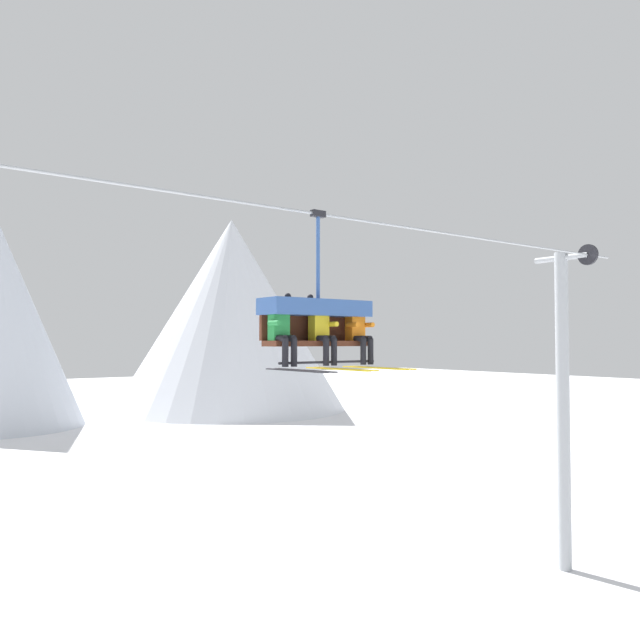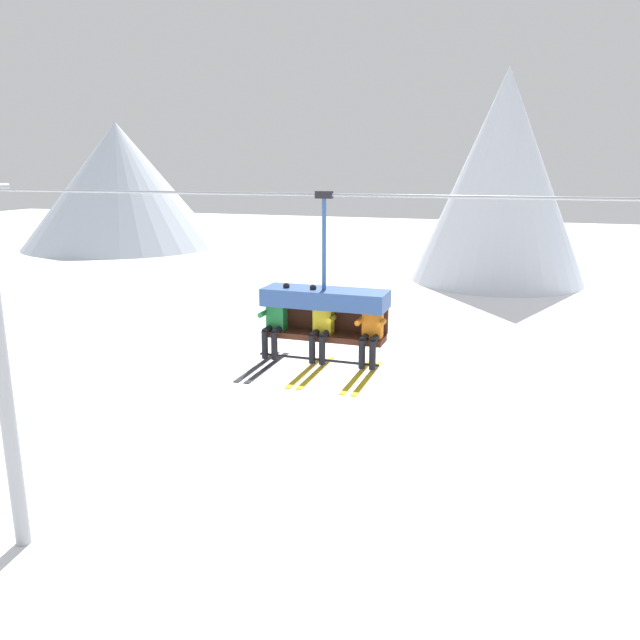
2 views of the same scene
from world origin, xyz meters
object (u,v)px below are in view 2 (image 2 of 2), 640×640
skier_yellow (321,324)px  chairlift_chair (325,305)px  skier_orange (371,330)px  skier_green (274,321)px  lift_tower_near (1,366)px

skier_yellow → chairlift_chair: bearing=89.1°
chairlift_chair → skier_orange: size_ratio=1.64×
skier_green → skier_orange: skier_green is taller
skier_yellow → skier_orange: skier_yellow is taller
lift_tower_near → chairlift_chair: bearing=-5.0°
lift_tower_near → skier_orange: bearing=-6.0°
chairlift_chair → skier_yellow: size_ratio=1.64×
lift_tower_near → skier_yellow: size_ratio=5.21×
lift_tower_near → skier_green: size_ratio=5.21×
chairlift_chair → skier_green: size_ratio=1.64×
chairlift_chair → skier_yellow: bearing=-90.9°
lift_tower_near → chairlift_chair: (8.05, -0.71, 2.13)m
chairlift_chair → skier_orange: chairlift_chair is taller
lift_tower_near → skier_orange: 9.14m
skier_green → skier_yellow: (0.85, 0.00, 0.00)m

